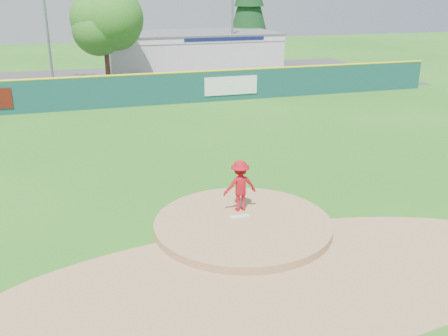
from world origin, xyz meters
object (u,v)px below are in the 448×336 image
object	(u,v)px
pool_building_grp	(191,51)
conifer_tree	(249,4)
light_pole_right	(232,7)
deciduous_tree	(104,25)
light_pole_left	(44,3)
van	(169,86)
pitcher	(240,186)

from	to	relation	value
pool_building_grp	conifer_tree	bearing A→B (deg)	29.78
conifer_tree	light_pole_right	size ratio (longest dim) A/B	0.95
deciduous_tree	light_pole_left	bearing A→B (deg)	153.43
deciduous_tree	light_pole_right	distance (m)	11.75
deciduous_tree	conifer_tree	distance (m)	18.63
light_pole_right	van	bearing A→B (deg)	-131.02
deciduous_tree	light_pole_left	xyz separation A→B (m)	(-4.00, 2.00, 1.50)
light_pole_right	deciduous_tree	bearing A→B (deg)	-160.02
light_pole_left	pitcher	bearing A→B (deg)	-76.72
conifer_tree	van	bearing A→B (deg)	-126.27
pitcher	light_pole_left	world-z (taller)	light_pole_left
van	deciduous_tree	world-z (taller)	deciduous_tree
van	deciduous_tree	distance (m)	6.92
van	light_pole_right	bearing A→B (deg)	-34.63
pool_building_grp	conifer_tree	xyz separation A→B (m)	(7.00, 4.01, 3.88)
deciduous_tree	conifer_tree	world-z (taller)	conifer_tree
pool_building_grp	light_pole_right	bearing A→B (deg)	-44.95
conifer_tree	light_pole_right	xyz separation A→B (m)	(-4.00, -7.00, 0.00)
pool_building_grp	van	bearing A→B (deg)	-110.62
deciduous_tree	light_pole_right	size ratio (longest dim) A/B	0.74
deciduous_tree	pool_building_grp	bearing A→B (deg)	41.16
pitcher	van	size ratio (longest dim) A/B	0.35
van	light_pole_left	xyz separation A→B (m)	(-7.73, 6.36, 5.36)
pitcher	conifer_tree	xyz separation A→B (m)	(12.82, 35.18, 4.46)
pitcher	pool_building_grp	distance (m)	31.71
conifer_tree	deciduous_tree	bearing A→B (deg)	-143.75
pool_building_grp	light_pole_right	distance (m)	5.75
van	light_pole_right	world-z (taller)	light_pole_right
pitcher	pool_building_grp	world-z (taller)	pool_building_grp
pitcher	van	xyz separation A→B (m)	(1.55, 19.82, -0.40)
pitcher	light_pole_right	xyz separation A→B (m)	(8.82, 28.18, 4.46)
pool_building_grp	pitcher	bearing A→B (deg)	-100.58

